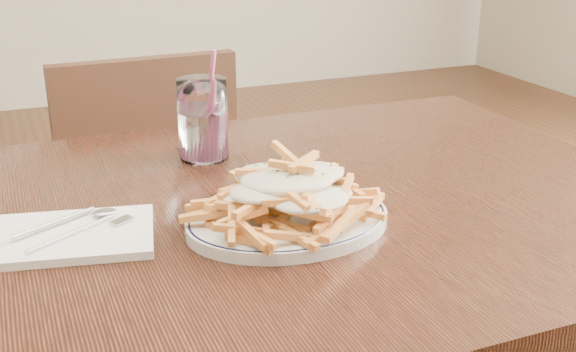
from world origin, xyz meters
name	(u,v)px	position (x,y,z in m)	size (l,w,h in m)	color
table	(251,257)	(0.00, 0.00, 0.67)	(1.20, 0.80, 0.75)	black
chair_far	(144,205)	(-0.02, 0.69, 0.48)	(0.40, 0.40, 0.84)	black
fries_plate	(288,220)	(0.02, -0.08, 0.76)	(0.29, 0.26, 0.02)	white
loaded_fries	(288,188)	(0.02, -0.08, 0.80)	(0.28, 0.25, 0.07)	#E09444
napkin	(64,237)	(-0.25, -0.02, 0.76)	(0.22, 0.14, 0.01)	white
cutlery	(62,229)	(-0.25, -0.01, 0.76)	(0.15, 0.13, 0.01)	silver
water_glass	(203,124)	(0.00, 0.22, 0.81)	(0.08, 0.08, 0.18)	white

